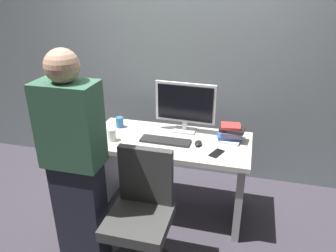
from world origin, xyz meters
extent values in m
plane|color=#3D3842|center=(0.00, 0.00, 0.00)|extent=(9.00, 9.00, 0.00)
cube|color=gray|center=(0.00, 0.81, 1.50)|extent=(6.40, 0.10, 3.00)
cube|color=beige|center=(0.00, 0.00, 0.72)|extent=(1.39, 0.65, 0.04)
cube|color=#B2B2B7|center=(-0.63, 0.00, 0.35)|extent=(0.06, 0.57, 0.70)
cube|color=#B2B2B7|center=(0.63, 0.00, 0.35)|extent=(0.06, 0.57, 0.70)
cylinder|color=black|center=(-0.03, -0.75, 0.23)|extent=(0.05, 0.05, 0.39)
cube|color=#3F3F3F|center=(-0.03, -0.75, 0.46)|extent=(0.44, 0.44, 0.08)
cube|color=#3F3F3F|center=(-0.03, -0.56, 0.72)|extent=(0.40, 0.06, 0.44)
cube|color=#262838|center=(-0.49, -0.73, 0.42)|extent=(0.34, 0.20, 0.85)
cube|color=#38664C|center=(-0.49, -0.73, 1.14)|extent=(0.40, 0.24, 0.58)
sphere|color=tan|center=(-0.49, -0.73, 1.53)|extent=(0.22, 0.22, 0.22)
cube|color=silver|center=(0.09, 0.20, 0.75)|extent=(0.21, 0.15, 0.02)
cube|color=silver|center=(0.09, 0.20, 0.80)|extent=(0.04, 0.03, 0.08)
cube|color=silver|center=(0.09, 0.20, 1.02)|extent=(0.54, 0.05, 0.36)
cube|color=black|center=(0.09, 0.18, 1.02)|extent=(0.50, 0.03, 0.32)
cube|color=#262626|center=(-0.02, -0.05, 0.75)|extent=(0.43, 0.14, 0.02)
ellipsoid|color=black|center=(0.26, -0.04, 0.76)|extent=(0.06, 0.10, 0.03)
cylinder|color=silver|center=(-0.47, -0.14, 0.79)|extent=(0.07, 0.07, 0.10)
cylinder|color=#3372B2|center=(-0.51, 0.14, 0.79)|extent=(0.07, 0.07, 0.10)
cube|color=white|center=(0.52, 0.10, 0.75)|extent=(0.18, 0.18, 0.02)
cube|color=#3359A5|center=(0.50, 0.12, 0.78)|extent=(0.22, 0.16, 0.03)
cube|color=#594C72|center=(0.52, 0.11, 0.81)|extent=(0.18, 0.15, 0.04)
cube|color=black|center=(0.52, 0.11, 0.85)|extent=(0.22, 0.15, 0.03)
cube|color=red|center=(0.50, 0.12, 0.87)|extent=(0.18, 0.15, 0.02)
cube|color=black|center=(0.43, -0.15, 0.75)|extent=(0.12, 0.16, 0.01)
camera|label=1|loc=(0.62, -2.45, 2.01)|focal=34.96mm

